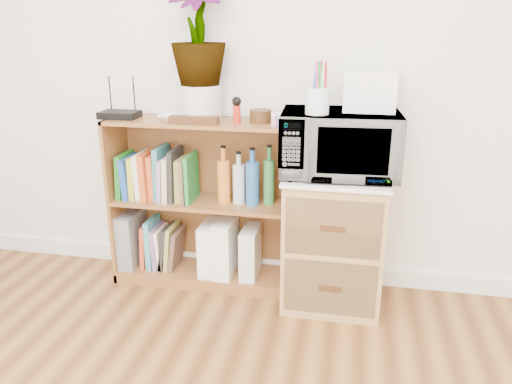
# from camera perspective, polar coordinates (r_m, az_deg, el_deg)

# --- Properties ---
(skirting_board) EXTENTS (4.00, 0.02, 0.10)m
(skirting_board) POSITION_cam_1_polar(r_m,az_deg,el_deg) (3.04, 1.15, -8.47)
(skirting_board) COLOR white
(skirting_board) RESTS_ON ground
(bookshelf) EXTENTS (1.00, 0.30, 0.95)m
(bookshelf) POSITION_cam_1_polar(r_m,az_deg,el_deg) (2.82, -6.31, -1.38)
(bookshelf) COLOR brown
(bookshelf) RESTS_ON ground
(wicker_unit) EXTENTS (0.50, 0.45, 0.70)m
(wicker_unit) POSITION_cam_1_polar(r_m,az_deg,el_deg) (2.68, 8.86, -5.51)
(wicker_unit) COLOR #9E7542
(wicker_unit) RESTS_ON ground
(microwave) EXTENTS (0.59, 0.42, 0.32)m
(microwave) POSITION_cam_1_polar(r_m,az_deg,el_deg) (2.50, 9.45, 5.49)
(microwave) COLOR white
(microwave) RESTS_ON wicker_unit
(pen_cup) EXTENTS (0.11, 0.11, 0.12)m
(pen_cup) POSITION_cam_1_polar(r_m,az_deg,el_deg) (2.38, 7.03, 10.30)
(pen_cup) COLOR white
(pen_cup) RESTS_ON microwave
(small_appliance) EXTENTS (0.24, 0.20, 0.19)m
(small_appliance) POSITION_cam_1_polar(r_m,az_deg,el_deg) (2.51, 12.87, 11.24)
(small_appliance) COLOR white
(small_appliance) RESTS_ON microwave
(router) EXTENTS (0.20, 0.14, 0.04)m
(router) POSITION_cam_1_polar(r_m,az_deg,el_deg) (2.84, -15.32, 8.52)
(router) COLOR black
(router) RESTS_ON bookshelf
(white_bowl) EXTENTS (0.13, 0.13, 0.03)m
(white_bowl) POSITION_cam_1_polar(r_m,az_deg,el_deg) (2.71, -9.76, 8.40)
(white_bowl) COLOR white
(white_bowl) RESTS_ON bookshelf
(plant_pot) EXTENTS (0.22, 0.22, 0.18)m
(plant_pot) POSITION_cam_1_polar(r_m,az_deg,el_deg) (2.69, -6.33, 10.14)
(plant_pot) COLOR silver
(plant_pot) RESTS_ON bookshelf
(potted_plant) EXTENTS (0.29, 0.29, 0.53)m
(potted_plant) POSITION_cam_1_polar(r_m,az_deg,el_deg) (2.66, -6.61, 17.70)
(potted_plant) COLOR #317C34
(potted_plant) RESTS_ON plant_pot
(trinket_box) EXTENTS (0.25, 0.06, 0.04)m
(trinket_box) POSITION_cam_1_polar(r_m,az_deg,el_deg) (2.59, -7.08, 8.17)
(trinket_box) COLOR #371C0F
(trinket_box) RESTS_ON bookshelf
(kokeshi_doll) EXTENTS (0.04, 0.04, 0.09)m
(kokeshi_doll) POSITION_cam_1_polar(r_m,az_deg,el_deg) (2.59, -2.21, 8.84)
(kokeshi_doll) COLOR red
(kokeshi_doll) RESTS_ON bookshelf
(wooden_bowl) EXTENTS (0.11, 0.11, 0.07)m
(wooden_bowl) POSITION_cam_1_polar(r_m,az_deg,el_deg) (2.62, 0.51, 8.68)
(wooden_bowl) COLOR #3B2510
(wooden_bowl) RESTS_ON bookshelf
(paint_jars) EXTENTS (0.12, 0.04, 0.06)m
(paint_jars) POSITION_cam_1_polar(r_m,az_deg,el_deg) (2.50, 2.84, 8.12)
(paint_jars) COLOR pink
(paint_jars) RESTS_ON bookshelf
(file_box) EXTENTS (0.10, 0.26, 0.32)m
(file_box) POSITION_cam_1_polar(r_m,az_deg,el_deg) (3.07, -13.97, -5.10)
(file_box) COLOR slate
(file_box) RESTS_ON bookshelf
(magazine_holder_left) EXTENTS (0.09, 0.24, 0.30)m
(magazine_holder_left) POSITION_cam_1_polar(r_m,az_deg,el_deg) (2.90, -5.21, -6.30)
(magazine_holder_left) COLOR white
(magazine_holder_left) RESTS_ON bookshelf
(magazine_holder_mid) EXTENTS (0.10, 0.26, 0.32)m
(magazine_holder_mid) POSITION_cam_1_polar(r_m,az_deg,el_deg) (2.87, -3.51, -6.21)
(magazine_holder_mid) COLOR white
(magazine_holder_mid) RESTS_ON bookshelf
(magazine_holder_right) EXTENTS (0.09, 0.23, 0.28)m
(magazine_holder_right) POSITION_cam_1_polar(r_m,az_deg,el_deg) (2.85, -0.62, -6.82)
(magazine_holder_right) COLOR silver
(magazine_holder_right) RESTS_ON bookshelf
(cookbooks) EXTENTS (0.43, 0.20, 0.29)m
(cookbooks) POSITION_cam_1_polar(r_m,az_deg,el_deg) (2.85, -11.15, 1.84)
(cookbooks) COLOR #1F711E
(cookbooks) RESTS_ON bookshelf
(liquor_bottles) EXTENTS (0.31, 0.07, 0.32)m
(liquor_bottles) POSITION_cam_1_polar(r_m,az_deg,el_deg) (2.70, -1.25, 1.76)
(liquor_bottles) COLOR orange
(liquor_bottles) RESTS_ON bookshelf
(lower_books) EXTENTS (0.23, 0.19, 0.29)m
(lower_books) POSITION_cam_1_polar(r_m,az_deg,el_deg) (3.01, -10.70, -5.98)
(lower_books) COLOR #C24422
(lower_books) RESTS_ON bookshelf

